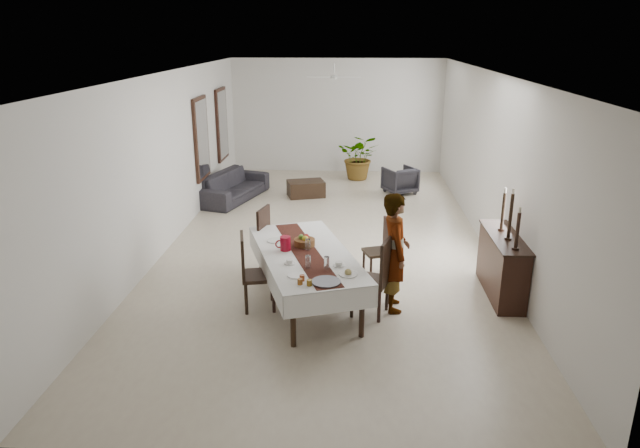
# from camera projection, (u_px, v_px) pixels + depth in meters

# --- Properties ---
(floor) EXTENTS (6.00, 12.00, 0.00)m
(floor) POSITION_uv_depth(u_px,v_px,m) (328.00, 241.00, 11.12)
(floor) COLOR beige
(floor) RESTS_ON ground
(ceiling) EXTENTS (6.00, 12.00, 0.02)m
(ceiling) POSITION_uv_depth(u_px,v_px,m) (328.00, 72.00, 10.10)
(ceiling) COLOR white
(ceiling) RESTS_ON wall_back
(wall_back) EXTENTS (6.00, 0.02, 3.20)m
(wall_back) POSITION_uv_depth(u_px,v_px,m) (337.00, 116.00, 16.29)
(wall_back) COLOR silver
(wall_back) RESTS_ON floor
(wall_front) EXTENTS (6.00, 0.02, 3.20)m
(wall_front) POSITION_uv_depth(u_px,v_px,m) (298.00, 309.00, 4.93)
(wall_front) COLOR silver
(wall_front) RESTS_ON floor
(wall_left) EXTENTS (0.02, 12.00, 3.20)m
(wall_left) POSITION_uv_depth(u_px,v_px,m) (170.00, 159.00, 10.77)
(wall_left) COLOR silver
(wall_left) RESTS_ON floor
(wall_right) EXTENTS (0.02, 12.00, 3.20)m
(wall_right) POSITION_uv_depth(u_px,v_px,m) (491.00, 163.00, 10.45)
(wall_right) COLOR silver
(wall_right) RESTS_ON floor
(dining_table_top) EXTENTS (1.82, 2.75, 0.05)m
(dining_table_top) POSITION_uv_depth(u_px,v_px,m) (305.00, 255.00, 8.39)
(dining_table_top) COLOR black
(dining_table_top) RESTS_ON table_leg_fl
(table_leg_fl) EXTENTS (0.09, 0.09, 0.74)m
(table_leg_fl) POSITION_uv_depth(u_px,v_px,m) (293.00, 321.00, 7.30)
(table_leg_fl) COLOR black
(table_leg_fl) RESTS_ON floor
(table_leg_fr) EXTENTS (0.09, 0.09, 0.74)m
(table_leg_fr) POSITION_uv_depth(u_px,v_px,m) (362.00, 312.00, 7.53)
(table_leg_fr) COLOR black
(table_leg_fr) RESTS_ON floor
(table_leg_bl) EXTENTS (0.09, 0.09, 0.74)m
(table_leg_bl) POSITION_uv_depth(u_px,v_px,m) (261.00, 254.00, 9.51)
(table_leg_bl) COLOR black
(table_leg_bl) RESTS_ON floor
(table_leg_br) EXTENTS (0.09, 0.09, 0.74)m
(table_leg_br) POSITION_uv_depth(u_px,v_px,m) (315.00, 248.00, 9.74)
(table_leg_br) COLOR black
(table_leg_br) RESTS_ON floor
(tablecloth_top) EXTENTS (2.06, 2.99, 0.01)m
(tablecloth_top) POSITION_uv_depth(u_px,v_px,m) (305.00, 253.00, 8.38)
(tablecloth_top) COLOR silver
(tablecloth_top) RESTS_ON dining_table_top
(tablecloth_drape_left) EXTENTS (0.88, 2.60, 0.32)m
(tablecloth_drape_left) POSITION_uv_depth(u_px,v_px,m) (264.00, 267.00, 8.28)
(tablecloth_drape_left) COLOR silver
(tablecloth_drape_left) RESTS_ON dining_table_top
(tablecloth_drape_right) EXTENTS (0.88, 2.60, 0.32)m
(tablecloth_drape_right) POSITION_uv_depth(u_px,v_px,m) (345.00, 258.00, 8.59)
(tablecloth_drape_right) COLOR white
(tablecloth_drape_right) RESTS_ON dining_table_top
(tablecloth_drape_near) EXTENTS (1.19, 0.41, 0.32)m
(tablecloth_drape_near) POSITION_uv_depth(u_px,v_px,m) (332.00, 302.00, 7.19)
(tablecloth_drape_near) COLOR white
(tablecloth_drape_near) RESTS_ON dining_table_top
(tablecloth_drape_far) EXTENTS (1.19, 0.41, 0.32)m
(tablecloth_drape_far) POSITION_uv_depth(u_px,v_px,m) (286.00, 233.00, 9.68)
(tablecloth_drape_far) COLOR silver
(tablecloth_drape_far) RESTS_ON dining_table_top
(table_runner) EXTENTS (1.20, 2.63, 0.00)m
(table_runner) POSITION_uv_depth(u_px,v_px,m) (305.00, 252.00, 8.38)
(table_runner) COLOR #4E1F16
(table_runner) RESTS_ON tablecloth_top
(red_pitcher) EXTENTS (0.20, 0.20, 0.21)m
(red_pitcher) POSITION_uv_depth(u_px,v_px,m) (285.00, 243.00, 8.43)
(red_pitcher) COLOR maroon
(red_pitcher) RESTS_ON tablecloth_top
(pitcher_handle) EXTENTS (0.13, 0.06, 0.13)m
(pitcher_handle) POSITION_uv_depth(u_px,v_px,m) (279.00, 244.00, 8.40)
(pitcher_handle) COLOR maroon
(pitcher_handle) RESTS_ON red_pitcher
(wine_glass_near) EXTENTS (0.07, 0.07, 0.18)m
(wine_glass_near) POSITION_uv_depth(u_px,v_px,m) (327.00, 263.00, 7.75)
(wine_glass_near) COLOR white
(wine_glass_near) RESTS_ON tablecloth_top
(wine_glass_mid) EXTENTS (0.07, 0.07, 0.18)m
(wine_glass_mid) POSITION_uv_depth(u_px,v_px,m) (308.00, 262.00, 7.79)
(wine_glass_mid) COLOR white
(wine_glass_mid) RESTS_ON tablecloth_top
(wine_glass_far) EXTENTS (0.07, 0.07, 0.18)m
(wine_glass_far) POSITION_uv_depth(u_px,v_px,m) (308.00, 245.00, 8.41)
(wine_glass_far) COLOR silver
(wine_glass_far) RESTS_ON tablecloth_top
(teacup_right) EXTENTS (0.10, 0.10, 0.06)m
(teacup_right) POSITION_uv_depth(u_px,v_px,m) (339.00, 264.00, 7.87)
(teacup_right) COLOR white
(teacup_right) RESTS_ON saucer_right
(saucer_right) EXTENTS (0.16, 0.16, 0.01)m
(saucer_right) POSITION_uv_depth(u_px,v_px,m) (339.00, 266.00, 7.88)
(saucer_right) COLOR silver
(saucer_right) RESTS_ON tablecloth_top
(teacup_left) EXTENTS (0.10, 0.10, 0.06)m
(teacup_left) POSITION_uv_depth(u_px,v_px,m) (290.00, 262.00, 7.95)
(teacup_left) COLOR white
(teacup_left) RESTS_ON saucer_left
(saucer_left) EXTENTS (0.16, 0.16, 0.01)m
(saucer_left) POSITION_uv_depth(u_px,v_px,m) (290.00, 263.00, 7.96)
(saucer_left) COLOR silver
(saucer_left) RESTS_ON tablecloth_top
(plate_near_right) EXTENTS (0.25, 0.25, 0.02)m
(plate_near_right) POSITION_uv_depth(u_px,v_px,m) (348.00, 274.00, 7.59)
(plate_near_right) COLOR silver
(plate_near_right) RESTS_ON tablecloth_top
(bread_near_right) EXTENTS (0.10, 0.10, 0.10)m
(bread_near_right) POSITION_uv_depth(u_px,v_px,m) (348.00, 272.00, 7.58)
(bread_near_right) COLOR tan
(bread_near_right) RESTS_ON plate_near_right
(plate_near_left) EXTENTS (0.25, 0.25, 0.02)m
(plate_near_left) POSITION_uv_depth(u_px,v_px,m) (297.00, 275.00, 7.57)
(plate_near_left) COLOR white
(plate_near_left) RESTS_ON tablecloth_top
(plate_far_left) EXTENTS (0.25, 0.25, 0.02)m
(plate_far_left) POSITION_uv_depth(u_px,v_px,m) (275.00, 241.00, 8.83)
(plate_far_left) COLOR white
(plate_far_left) RESTS_ON tablecloth_top
(serving_tray) EXTENTS (0.38, 0.38, 0.02)m
(serving_tray) POSITION_uv_depth(u_px,v_px,m) (326.00, 282.00, 7.36)
(serving_tray) COLOR #3E3E43
(serving_tray) RESTS_ON tablecloth_top
(jam_jar_a) EXTENTS (0.07, 0.07, 0.08)m
(jam_jar_a) POSITION_uv_depth(u_px,v_px,m) (309.00, 283.00, 7.26)
(jam_jar_a) COLOR brown
(jam_jar_a) RESTS_ON tablecloth_top
(jam_jar_b) EXTENTS (0.07, 0.07, 0.08)m
(jam_jar_b) POSITION_uv_depth(u_px,v_px,m) (300.00, 282.00, 7.29)
(jam_jar_b) COLOR brown
(jam_jar_b) RESTS_ON tablecloth_top
(jam_jar_c) EXTENTS (0.07, 0.07, 0.08)m
(jam_jar_c) POSITION_uv_depth(u_px,v_px,m) (302.00, 278.00, 7.40)
(jam_jar_c) COLOR #913A15
(jam_jar_c) RESTS_ON tablecloth_top
(fruit_basket) EXTENTS (0.32, 0.32, 0.11)m
(fruit_basket) POSITION_uv_depth(u_px,v_px,m) (304.00, 242.00, 8.62)
(fruit_basket) COLOR brown
(fruit_basket) RESTS_ON tablecloth_top
(fruit_red) EXTENTS (0.10, 0.10, 0.10)m
(fruit_red) POSITION_uv_depth(u_px,v_px,m) (306.00, 237.00, 8.62)
(fruit_red) COLOR maroon
(fruit_red) RESTS_ON fruit_basket
(fruit_green) EXTENTS (0.08, 0.08, 0.08)m
(fruit_green) POSITION_uv_depth(u_px,v_px,m) (301.00, 237.00, 8.61)
(fruit_green) COLOR #528528
(fruit_green) RESTS_ON fruit_basket
(fruit_yellow) EXTENTS (0.09, 0.09, 0.09)m
(fruit_yellow) POSITION_uv_depth(u_px,v_px,m) (305.00, 239.00, 8.55)
(fruit_yellow) COLOR gold
(fruit_yellow) RESTS_ON fruit_basket
(chair_right_near_seat) EXTENTS (0.63, 0.63, 0.06)m
(chair_right_near_seat) POSITION_uv_depth(u_px,v_px,m) (370.00, 281.00, 8.12)
(chair_right_near_seat) COLOR black
(chair_right_near_seat) RESTS_ON chair_right_near_leg_fl
(chair_right_near_leg_fl) EXTENTS (0.06, 0.06, 0.49)m
(chair_right_near_leg_fl) POSITION_uv_depth(u_px,v_px,m) (379.00, 306.00, 7.95)
(chair_right_near_leg_fl) COLOR black
(chair_right_near_leg_fl) RESTS_ON floor
(chair_right_near_leg_fr) EXTENTS (0.06, 0.06, 0.49)m
(chair_right_near_leg_fr) POSITION_uv_depth(u_px,v_px,m) (387.00, 295.00, 8.31)
(chair_right_near_leg_fr) COLOR black
(chair_right_near_leg_fr) RESTS_ON floor
(chair_right_near_leg_bl) EXTENTS (0.06, 0.06, 0.49)m
(chair_right_near_leg_bl) POSITION_uv_depth(u_px,v_px,m) (352.00, 302.00, 8.10)
(chair_right_near_leg_bl) COLOR black
(chair_right_near_leg_bl) RESTS_ON floor
(chair_right_near_leg_br) EXTENTS (0.06, 0.06, 0.49)m
(chair_right_near_leg_br) POSITION_uv_depth(u_px,v_px,m) (361.00, 290.00, 8.45)
(chair_right_near_leg_br) COLOR black
(chair_right_near_leg_br) RESTS_ON floor
(chair_right_near_back) EXTENTS (0.20, 0.48, 0.63)m
(chair_right_near_back) POSITION_uv_depth(u_px,v_px,m) (386.00, 261.00, 7.93)
(chair_right_near_back) COLOR black
(chair_right_near_back) RESTS_ON chair_right_near_seat
(chair_right_far_seat) EXTENTS (0.53, 0.53, 0.05)m
(chair_right_far_seat) POSITION_uv_depth(u_px,v_px,m) (377.00, 252.00, 9.40)
(chair_right_far_seat) COLOR black
(chair_right_far_seat) RESTS_ON chair_right_far_leg_fl
(chair_right_far_leg_fl) EXTENTS (0.05, 0.05, 0.41)m
(chair_right_far_leg_fl) POSITION_uv_depth(u_px,v_px,m) (390.00, 268.00, 9.36)
(chair_right_far_leg_fl) COLOR black
(chair_right_far_leg_fl) RESTS_ON floor
(chair_right_far_leg_fr) EXTENTS (0.05, 0.05, 0.41)m
(chair_right_far_leg_fr) POSITION_uv_depth(u_px,v_px,m) (383.00, 260.00, 9.67)
(chair_right_far_leg_fr) COLOR black
(chair_right_far_leg_fr) RESTS_ON floor
(chair_right_far_leg_bl) EXTENTS (0.05, 0.05, 0.41)m
(chair_right_far_leg_bl) POSITION_uv_depth(u_px,v_px,m) (371.00, 270.00, 9.27)
(chair_right_far_leg_bl) COLOR black
(chair_right_far_leg_bl) RESTS_ON floor
(chair_right_far_leg_br) EXTENTS (0.05, 0.05, 0.41)m
(chair_right_far_leg_br) POSITION_uv_depth(u_px,v_px,m) (364.00, 262.00, 9.58)
(chair_right_far_leg_br) COLOR black
(chair_right_far_leg_br) RESTS_ON floor
(chair_right_far_back) EXTENTS (0.17, 0.41, 0.53)m
(chair_right_far_back) POSITION_uv_depth(u_px,v_px,m) (389.00, 235.00, 9.35)
(chair_right_far_back) COLOR black
(chair_right_far_back) RESTS_ON chair_right_far_seat
(chair_left_near_seat) EXTENTS (0.57, 0.57, 0.05)m
(chair_left_near_seat) POSITION_uv_depth(u_px,v_px,m) (259.00, 276.00, 8.31)
(chair_left_near_seat) COLOR black
(chair_left_near_seat) RESTS_ON chair_left_near_leg_fl
(chair_left_near_leg_fl) EXTENTS (0.06, 0.06, 0.48)m
(chair_left_near_leg_fl) POSITION_uv_depth(u_px,v_px,m) (245.00, 288.00, 8.55)
(chair_left_near_leg_fl) COLOR black
(chair_left_near_leg_fl) RESTS_ON floor
(chair_left_near_leg_fr) EXTENTS (0.06, 0.06, 0.48)m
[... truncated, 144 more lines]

